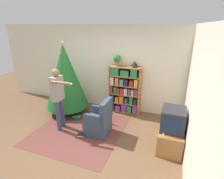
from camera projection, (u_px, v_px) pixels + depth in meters
ground_plane at (78, 141)px, 4.10m from camera, size 14.00×14.00×0.00m
wall_back at (109, 68)px, 5.47m from camera, size 8.00×0.10×2.60m
wall_right at (197, 107)px, 2.88m from camera, size 0.10×8.00×2.60m
area_rug at (80, 130)px, 4.53m from camera, size 2.15×2.20×0.01m
bookshelf at (125, 90)px, 5.27m from camera, size 0.93×0.32×1.44m
tv_stand at (170, 138)px, 3.81m from camera, size 0.51×0.80×0.48m
television at (173, 119)px, 3.64m from camera, size 0.47×0.54×0.47m
game_remote at (163, 133)px, 3.56m from camera, size 0.04×0.12×0.02m
christmas_tree at (65, 76)px, 5.12m from camera, size 1.26×1.26×2.16m
armchair at (99, 122)px, 4.31m from camera, size 0.58×0.57×0.92m
standing_person at (58, 95)px, 4.30m from camera, size 0.65×0.47×1.60m
potted_plant at (117, 59)px, 5.05m from camera, size 0.22×0.22×0.33m
table_lamp at (135, 64)px, 4.91m from camera, size 0.20×0.20×0.18m
book_pile_near_tree at (77, 117)px, 5.06m from camera, size 0.23×0.18×0.09m
book_pile_by_chair at (81, 135)px, 4.25m from camera, size 0.21×0.17×0.09m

